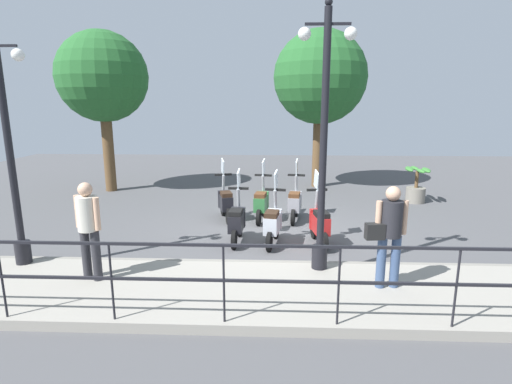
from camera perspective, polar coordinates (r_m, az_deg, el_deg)
The scene contains 16 objects.
ground_plane at distance 9.36m, azimuth 3.02°, elevation -5.68°, with size 28.00×28.00×0.00m, color #4C4C4F.
promenade_walkway at distance 6.40m, azimuth 3.32°, elevation -13.92°, with size 2.20×20.00×0.15m.
fence_railing at distance 5.11m, azimuth 3.62°, elevation -10.86°, with size 0.04×16.03×1.07m.
lamp_post_near at distance 6.59m, azimuth 9.56°, elevation 4.88°, with size 0.26×0.90×4.32m.
lamp_post_far at distance 7.90m, azimuth -31.58°, elevation 3.44°, with size 0.26×0.90×4.04m.
pedestrian_with_bag at distance 6.33m, azimuth 18.51°, elevation -5.10°, with size 0.35×0.64×1.59m.
pedestrian_distant at distance 6.82m, azimuth -22.84°, elevation -4.18°, with size 0.41×0.46×1.59m.
tree_large at distance 14.28m, azimuth -21.07°, elevation 14.99°, with size 2.90×2.90×5.21m.
tree_distant at distance 14.26m, azimuth 9.14°, elevation 15.80°, with size 3.17×3.17×5.37m.
potted_palm at distance 12.89m, azimuth 21.89°, elevation 0.56°, with size 1.06×0.66×1.05m.
scooter_near_0 at distance 8.48m, azimuth 9.04°, elevation -4.36°, with size 1.23×0.46×1.54m.
scooter_near_1 at distance 8.39m, azimuth 2.43°, elevation -4.38°, with size 1.23×0.47×1.54m.
scooter_near_2 at distance 8.52m, azimuth -2.75°, elevation -4.12°, with size 1.23×0.44×1.54m.
scooter_far_0 at distance 10.12m, azimuth 5.56°, elevation -1.46°, with size 1.23×0.46×1.54m.
scooter_far_1 at distance 10.06m, azimuth 0.78°, elevation -1.49°, with size 1.23×0.45×1.54m.
scooter_far_2 at distance 10.18m, azimuth -4.40°, elevation -1.36°, with size 1.20×0.54×1.54m.
Camera 1 is at (-8.88, 0.12, 2.93)m, focal length 28.00 mm.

